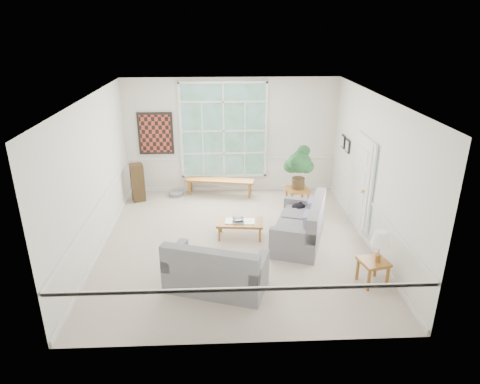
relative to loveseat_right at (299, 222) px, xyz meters
name	(u,v)px	position (x,y,z in m)	size (l,w,h in m)	color
floor	(236,242)	(-1.30, 0.03, -0.47)	(5.50, 6.00, 0.01)	#B7A99B
ceiling	(235,97)	(-1.30, 0.03, 2.53)	(5.50, 6.00, 0.02)	white
wall_back	(231,136)	(-1.30, 3.03, 1.03)	(5.50, 0.02, 3.00)	silver
wall_front	(243,252)	(-1.30, -2.97, 1.03)	(5.50, 0.02, 3.00)	silver
wall_left	(93,177)	(-4.05, 0.03, 1.03)	(0.02, 6.00, 3.00)	silver
wall_right	(374,173)	(1.45, 0.03, 1.03)	(0.02, 6.00, 3.00)	silver
window_back	(224,131)	(-1.50, 2.99, 1.18)	(2.30, 0.08, 2.40)	white
entry_door	(360,183)	(1.41, 0.63, 0.58)	(0.08, 0.90, 2.10)	white
door_sidelight	(370,189)	(1.41, 0.00, 0.68)	(0.08, 0.26, 1.90)	white
wall_art	(156,134)	(-3.25, 2.98, 1.13)	(0.90, 0.06, 1.10)	#5A2119
wall_frame_near	(347,146)	(1.41, 1.78, 1.08)	(0.04, 0.26, 0.32)	black
wall_frame_far	(343,142)	(1.41, 2.18, 1.08)	(0.04, 0.26, 0.32)	black
loveseat_right	(299,222)	(0.00, 0.00, 0.00)	(0.89, 1.72, 0.93)	slate
loveseat_front	(216,265)	(-1.69, -1.56, -0.01)	(1.67, 0.86, 0.90)	slate
coffee_table	(240,229)	(-1.20, 0.28, -0.28)	(0.97, 0.53, 0.36)	#925920
pewter_bowl	(238,219)	(-1.23, 0.32, -0.06)	(0.32, 0.32, 0.08)	#A2A2A8
window_bench	(220,187)	(-1.63, 2.68, -0.25)	(1.81, 0.35, 0.42)	#925920
end_table	(297,198)	(0.27, 1.74, -0.21)	(0.51, 0.51, 0.51)	#925920
houseplant	(299,167)	(0.28, 1.75, 0.58)	(0.62, 0.62, 1.07)	#1F4F27
side_table	(372,272)	(1.03, -1.57, -0.23)	(0.45, 0.45, 0.46)	#925920
table_lamp	(380,247)	(1.09, -1.59, 0.28)	(0.33, 0.33, 0.56)	silver
pet_bed	(176,193)	(-2.78, 2.68, -0.41)	(0.40, 0.40, 0.12)	slate
floor_speaker	(138,183)	(-3.70, 2.37, 0.03)	(0.31, 0.24, 0.99)	#3B2B16
cat	(299,206)	(0.10, 0.61, 0.08)	(0.30, 0.21, 0.14)	black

